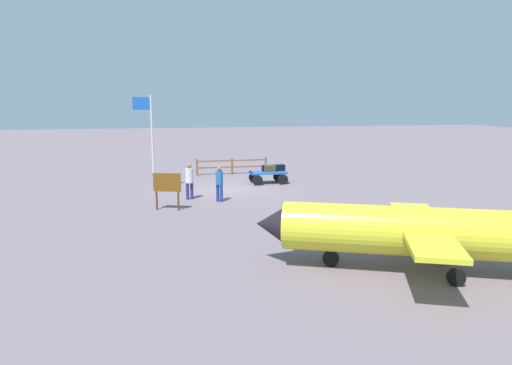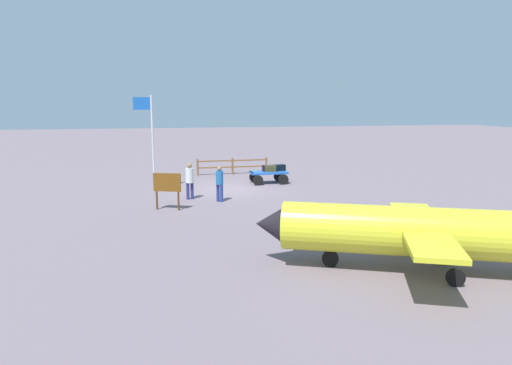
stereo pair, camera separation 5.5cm
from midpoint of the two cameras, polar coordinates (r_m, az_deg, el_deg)
ground_plane at (r=23.12m, az=-3.56°, el=-0.83°), size 120.00×120.00×0.00m
luggage_cart at (r=24.69m, az=1.42°, el=0.96°), size 2.01×1.18×0.65m
suitcase_grey at (r=24.83m, az=1.35°, el=1.82°), size 0.58×0.36×0.32m
suitcase_maroon at (r=24.63m, az=1.67°, el=1.76°), size 0.61×0.35×0.34m
suitcase_olive at (r=25.01m, az=2.81°, el=1.88°), size 0.70×0.50×0.33m
worker_lead at (r=20.05m, az=-4.70°, el=0.11°), size 0.45×0.45×1.58m
worker_trailing at (r=20.70m, az=-8.44°, el=0.54°), size 0.42×0.42×1.65m
airplane_near at (r=12.28m, az=18.68°, el=-5.76°), size 7.79×5.20×2.92m
flagpole at (r=23.02m, az=-13.26°, el=5.96°), size 0.92×0.10×4.70m
signboard at (r=18.75m, az=-11.19°, el=-0.35°), size 1.10×0.45×1.52m
wooden_fence at (r=27.92m, az=-3.10°, el=2.23°), size 4.40×0.16×0.99m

